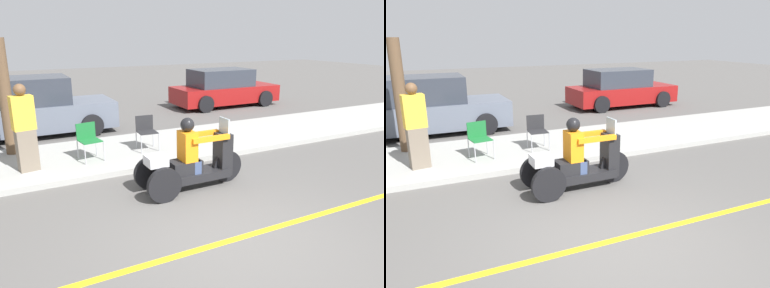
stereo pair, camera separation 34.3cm
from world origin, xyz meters
TOP-DOWN VIEW (x-y plane):
  - ground_plane at (0.00, 0.00)m, footprint 60.00×60.00m
  - lane_stripe at (0.28, 0.00)m, footprint 24.00×0.12m
  - sidewalk_strip at (0.00, 4.60)m, footprint 28.00×2.80m
  - motorcycle_trike at (0.28, 1.96)m, footprint 2.13×0.78m
  - spectator_mid_group at (-2.42, 4.12)m, footprint 0.47×0.33m
  - folding_chair_set_back at (0.30, 4.42)m, footprint 0.49×0.49m
  - folding_chair_curbside at (-1.13, 4.28)m, footprint 0.53×0.53m
  - parked_car_lot_right at (5.44, 9.01)m, footprint 4.32×1.95m
  - parked_car_lot_left at (-2.07, 7.60)m, footprint 4.62×1.97m
  - tree_trunk at (-2.66, 5.56)m, footprint 0.28×0.28m

SIDE VIEW (x-z plane):
  - ground_plane at x=0.00m, z-range 0.00..0.00m
  - lane_stripe at x=0.28m, z-range 0.00..0.01m
  - sidewalk_strip at x=0.00m, z-range 0.00..0.12m
  - motorcycle_trike at x=0.28m, z-range -0.20..1.20m
  - folding_chair_set_back at x=0.30m, z-range 0.21..1.03m
  - folding_chair_curbside at x=-1.13m, z-range 0.21..1.03m
  - parked_car_lot_right at x=5.44m, z-range -0.04..1.46m
  - parked_car_lot_left at x=-2.07m, z-range -0.06..1.63m
  - spectator_mid_group at x=-2.42m, z-range 0.09..1.89m
  - tree_trunk at x=-2.66m, z-range 0.12..2.78m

